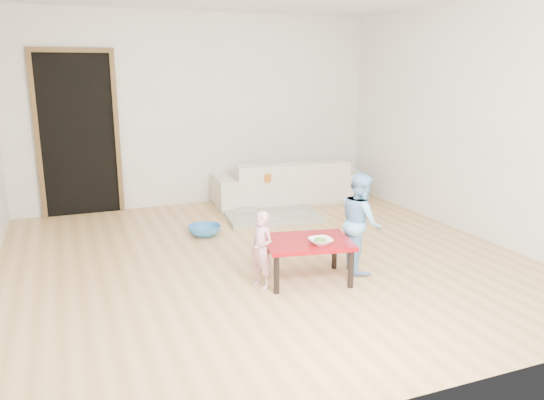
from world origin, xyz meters
TOP-DOWN VIEW (x-y plane):
  - floor at (0.00, 0.00)m, footprint 5.00×5.00m
  - back_wall at (0.00, 2.50)m, footprint 5.00×0.02m
  - right_wall at (2.50, 0.00)m, footprint 0.02×5.00m
  - doorway at (-1.60, 2.48)m, footprint 1.02×0.08m
  - sofa at (1.13, 2.05)m, footprint 2.14×0.97m
  - cushion at (0.78, 1.88)m, footprint 0.51×0.48m
  - red_table at (0.15, -0.67)m, footprint 0.85×0.70m
  - bowl at (0.21, -0.81)m, footprint 0.20×0.20m
  - broccoli at (0.21, -0.81)m, footprint 0.12×0.12m
  - child_pink at (-0.29, -0.67)m, footprint 0.24×0.29m
  - child_blue at (0.73, -0.61)m, footprint 0.46×0.53m
  - basin at (-0.37, 0.96)m, footprint 0.37×0.37m
  - blanket at (0.64, 1.44)m, footprint 1.28×1.11m

SIDE VIEW (x-z plane):
  - floor at x=0.00m, z-range -0.01..0.01m
  - blanket at x=0.64m, z-range 0.00..0.06m
  - basin at x=-0.37m, z-range 0.00..0.12m
  - red_table at x=0.15m, z-range 0.00..0.38m
  - sofa at x=1.13m, z-range 0.00..0.61m
  - child_pink at x=-0.29m, z-range 0.00..0.68m
  - bowl at x=0.21m, z-range 0.38..0.43m
  - broccoli at x=0.21m, z-range 0.38..0.43m
  - cushion at x=0.78m, z-range 0.40..0.51m
  - child_blue at x=0.73m, z-range 0.00..0.94m
  - doorway at x=-1.60m, z-range -0.03..2.08m
  - back_wall at x=0.00m, z-range 0.00..2.60m
  - right_wall at x=2.50m, z-range 0.00..2.60m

